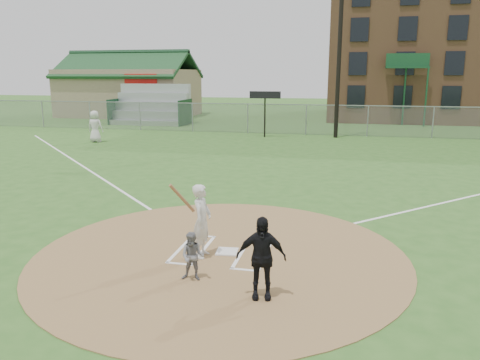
% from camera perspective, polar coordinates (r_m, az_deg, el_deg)
% --- Properties ---
extents(ground, '(140.00, 140.00, 0.00)m').
position_cam_1_polar(ground, '(10.77, -2.39, -9.09)').
color(ground, '#2E5B1F').
rests_on(ground, ground).
extents(dirt_circle, '(8.40, 8.40, 0.02)m').
position_cam_1_polar(dirt_circle, '(10.76, -2.39, -9.04)').
color(dirt_circle, olive).
rests_on(dirt_circle, ground).
extents(home_plate, '(0.52, 0.52, 0.03)m').
position_cam_1_polar(home_plate, '(10.85, -1.59, -8.71)').
color(home_plate, silver).
rests_on(home_plate, dirt_circle).
extents(foul_line_third, '(17.04, 17.04, 0.01)m').
position_cam_1_polar(foul_line_third, '(22.34, -18.88, 1.79)').
color(foul_line_third, white).
rests_on(foul_line_third, ground).
extents(catcher, '(0.50, 0.40, 0.98)m').
position_cam_1_polar(catcher, '(9.36, -5.79, -9.24)').
color(catcher, slate).
rests_on(catcher, dirt_circle).
extents(umpire, '(0.95, 0.52, 1.54)m').
position_cam_1_polar(umpire, '(8.52, 2.59, -9.43)').
color(umpire, black).
rests_on(umpire, dirt_circle).
extents(ondeck_player, '(0.93, 0.61, 1.88)m').
position_cam_1_polar(ondeck_player, '(29.42, -17.25, 6.25)').
color(ondeck_player, silver).
rests_on(ondeck_player, ground).
extents(batters_boxes, '(2.08, 1.88, 0.01)m').
position_cam_1_polar(batters_boxes, '(10.89, -2.18, -8.68)').
color(batters_boxes, white).
rests_on(batters_boxes, dirt_circle).
extents(batter_at_plate, '(0.73, 0.96, 1.78)m').
position_cam_1_polar(batter_at_plate, '(10.38, -4.69, -4.96)').
color(batter_at_plate, silver).
rests_on(batter_at_plate, dirt_circle).
extents(outfield_fence, '(56.08, 0.08, 2.03)m').
position_cam_1_polar(outfield_fence, '(31.88, 8.06, 7.31)').
color(outfield_fence, slate).
rests_on(outfield_fence, ground).
extents(bleachers, '(6.08, 3.20, 3.20)m').
position_cam_1_polar(bleachers, '(39.17, -10.89, 9.05)').
color(bleachers, '#B7BABF').
rests_on(bleachers, ground).
extents(clubhouse, '(12.20, 8.71, 6.23)m').
position_cam_1_polar(clubhouse, '(47.39, -13.25, 10.53)').
color(clubhouse, '#9D896A').
rests_on(clubhouse, ground).
extents(light_pole, '(1.20, 0.30, 12.22)m').
position_cam_1_polar(light_pole, '(30.75, 12.12, 17.40)').
color(light_pole, black).
rests_on(light_pole, ground).
extents(scoreboard_sign, '(2.00, 0.10, 2.93)m').
position_cam_1_polar(scoreboard_sign, '(30.32, 3.06, 9.73)').
color(scoreboard_sign, black).
rests_on(scoreboard_sign, ground).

